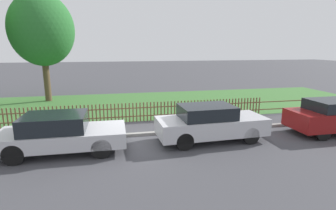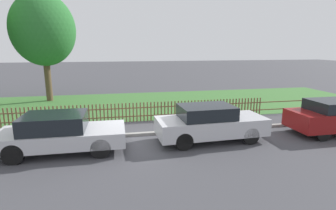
{
  "view_description": "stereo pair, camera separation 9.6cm",
  "coord_description": "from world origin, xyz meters",
  "px_view_note": "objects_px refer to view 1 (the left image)",
  "views": [
    {
      "loc": [
        -0.8,
        -10.32,
        3.61
      ],
      "look_at": [
        1.54,
        0.8,
        1.1
      ],
      "focal_mm": 28.0,
      "sensor_mm": 36.0,
      "label": 1
    },
    {
      "loc": [
        -0.71,
        -10.34,
        3.61
      ],
      "look_at": [
        1.54,
        0.8,
        1.1
      ],
      "focal_mm": 28.0,
      "sensor_mm": 36.0,
      "label": 2
    }
  ],
  "objects_px": {
    "parked_car_red_compact": "(335,116)",
    "tree_behind_motorcycle": "(42,30)",
    "parked_car_black_saloon": "(60,133)",
    "covered_motorcycle": "(197,114)",
    "parked_car_navy_estate": "(210,123)"
  },
  "relations": [
    {
      "from": "parked_car_red_compact",
      "to": "tree_behind_motorcycle",
      "type": "height_order",
      "value": "tree_behind_motorcycle"
    },
    {
      "from": "parked_car_black_saloon",
      "to": "covered_motorcycle",
      "type": "height_order",
      "value": "parked_car_black_saloon"
    },
    {
      "from": "parked_car_navy_estate",
      "to": "tree_behind_motorcycle",
      "type": "xyz_separation_m",
      "value": [
        -8.04,
        9.73,
        3.98
      ]
    },
    {
      "from": "parked_car_navy_estate",
      "to": "covered_motorcycle",
      "type": "height_order",
      "value": "parked_car_navy_estate"
    },
    {
      "from": "parked_car_red_compact",
      "to": "parked_car_black_saloon",
      "type": "bearing_deg",
      "value": 179.3
    },
    {
      "from": "parked_car_navy_estate",
      "to": "parked_car_red_compact",
      "type": "distance_m",
      "value": 5.57
    },
    {
      "from": "parked_car_navy_estate",
      "to": "covered_motorcycle",
      "type": "bearing_deg",
      "value": 86.32
    },
    {
      "from": "parked_car_black_saloon",
      "to": "covered_motorcycle",
      "type": "relative_size",
      "value": 2.28
    },
    {
      "from": "parked_car_black_saloon",
      "to": "tree_behind_motorcycle",
      "type": "relative_size",
      "value": 0.61
    },
    {
      "from": "parked_car_navy_estate",
      "to": "parked_car_black_saloon",
      "type": "bearing_deg",
      "value": 178.45
    },
    {
      "from": "parked_car_black_saloon",
      "to": "covered_motorcycle",
      "type": "bearing_deg",
      "value": 18.41
    },
    {
      "from": "covered_motorcycle",
      "to": "parked_car_navy_estate",
      "type": "bearing_deg",
      "value": -94.1
    },
    {
      "from": "parked_car_red_compact",
      "to": "covered_motorcycle",
      "type": "relative_size",
      "value": 2.11
    },
    {
      "from": "parked_car_navy_estate",
      "to": "parked_car_red_compact",
      "type": "relative_size",
      "value": 1.08
    },
    {
      "from": "parked_car_red_compact",
      "to": "covered_motorcycle",
      "type": "distance_m",
      "value": 5.84
    }
  ]
}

